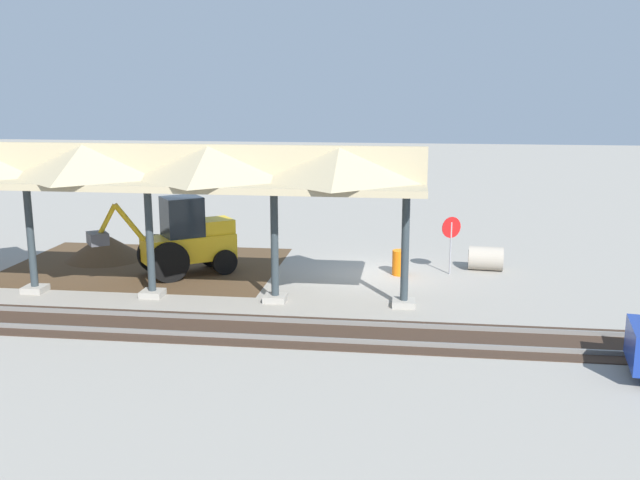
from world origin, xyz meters
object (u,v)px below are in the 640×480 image
Objects in this scene: backhoe at (185,240)px; traffic_barrel at (400,263)px; concrete_pipe at (486,258)px; stop_sign at (451,233)px.

traffic_barrel is (-7.64, -0.90, -0.82)m from backhoe.
backhoe is 3.60× the size of concrete_pipe.
stop_sign is 0.44× the size of backhoe.
stop_sign is 2.09m from traffic_barrel.
stop_sign is 1.87m from concrete_pipe.
concrete_pipe is 1.46× the size of traffic_barrel.
concrete_pipe is (-10.74, -2.02, -0.83)m from backhoe.
backhoe is at bearing 10.65° from concrete_pipe.
concrete_pipe is 3.30m from traffic_barrel.
stop_sign is 2.33× the size of traffic_barrel.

